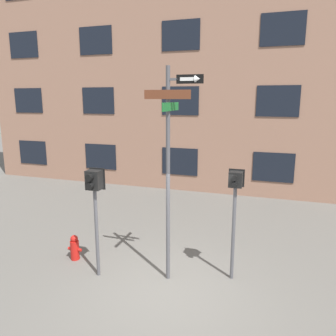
{
  "coord_description": "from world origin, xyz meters",
  "views": [
    {
      "loc": [
        2.02,
        -6.08,
        4.1
      ],
      "look_at": [
        -0.16,
        0.5,
        2.62
      ],
      "focal_mm": 35.0,
      "sensor_mm": 36.0,
      "label": 1
    }
  ],
  "objects_px": {
    "fire_hydrant": "(75,248)",
    "pedestrian_signal_left": "(95,192)",
    "pedestrian_signal_right": "(235,196)",
    "street_sign_pole": "(170,158)"
  },
  "relations": [
    {
      "from": "fire_hydrant",
      "to": "pedestrian_signal_left",
      "type": "bearing_deg",
      "value": -27.26
    },
    {
      "from": "fire_hydrant",
      "to": "pedestrian_signal_right",
      "type": "bearing_deg",
      "value": 4.97
    },
    {
      "from": "pedestrian_signal_left",
      "to": "fire_hydrant",
      "type": "xyz_separation_m",
      "value": [
        -0.97,
        0.5,
        -1.72
      ]
    },
    {
      "from": "pedestrian_signal_right",
      "to": "fire_hydrant",
      "type": "xyz_separation_m",
      "value": [
        -3.99,
        -0.35,
        -1.67
      ]
    },
    {
      "from": "street_sign_pole",
      "to": "pedestrian_signal_left",
      "type": "bearing_deg",
      "value": -166.88
    },
    {
      "from": "pedestrian_signal_left",
      "to": "fire_hydrant",
      "type": "bearing_deg",
      "value": 152.74
    },
    {
      "from": "pedestrian_signal_left",
      "to": "pedestrian_signal_right",
      "type": "bearing_deg",
      "value": 15.74
    },
    {
      "from": "pedestrian_signal_left",
      "to": "fire_hydrant",
      "type": "relative_size",
      "value": 3.89
    },
    {
      "from": "pedestrian_signal_left",
      "to": "pedestrian_signal_right",
      "type": "height_order",
      "value": "pedestrian_signal_right"
    },
    {
      "from": "pedestrian_signal_left",
      "to": "street_sign_pole",
      "type": "bearing_deg",
      "value": 13.12
    }
  ]
}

